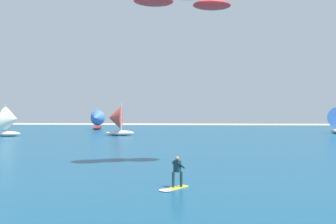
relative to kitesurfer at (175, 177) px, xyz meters
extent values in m
cube|color=navy|center=(-0.75, 37.11, -0.65)|extent=(160.00, 90.00, 0.10)
cube|color=yellow|center=(0.12, 0.15, -0.58)|extent=(1.20, 1.38, 0.05)
cylinder|color=#143338|center=(-0.09, 0.08, -0.15)|extent=(0.14, 0.14, 0.80)
cylinder|color=#143338|center=(0.32, 0.22, -0.15)|extent=(0.14, 0.14, 0.80)
cube|color=#143338|center=(0.12, 0.15, 0.55)|extent=(0.42, 0.39, 0.60)
sphere|color=#9E7051|center=(0.12, 0.15, 0.96)|extent=(0.22, 0.22, 0.22)
cylinder|color=#143338|center=(-0.01, 0.35, 0.60)|extent=(0.38, 0.45, 0.39)
cylinder|color=#143338|center=(0.34, 0.08, 0.60)|extent=(0.38, 0.45, 0.39)
ellipsoid|color=white|center=(-0.46, -0.60, -0.56)|extent=(0.92, 0.90, 0.08)
ellipsoid|color=red|center=(-1.80, 7.00, 11.11)|extent=(3.38, 3.04, 0.45)
ellipsoid|color=red|center=(2.36, 8.30, 11.11)|extent=(3.38, 3.04, 0.45)
ellipsoid|color=maroon|center=(-18.34, 58.33, -0.25)|extent=(1.87, 3.94, 0.71)
cylinder|color=silver|center=(-18.31, 58.51, 2.00)|extent=(0.12, 0.12, 3.78)
cone|color=#3F72CC|center=(-18.44, 57.69, 1.81)|extent=(3.40, 2.13, 3.18)
ellipsoid|color=white|center=(-10.31, 40.19, -0.19)|extent=(4.51, 1.76, 0.83)
cylinder|color=silver|center=(-10.10, 40.20, 2.44)|extent=(0.14, 0.14, 4.43)
cone|color=#D84C3F|center=(-11.07, 40.15, 2.22)|extent=(2.14, 3.82, 3.72)
ellipsoid|color=white|center=(-27.31, 37.58, -0.21)|extent=(4.24, 1.55, 0.79)
cylinder|color=silver|center=(-27.51, 37.59, 2.29)|extent=(0.13, 0.13, 4.21)
cone|color=silver|center=(-26.59, 37.56, 2.08)|extent=(1.93, 3.58, 3.53)
cone|color=#3F72CC|center=(25.91, 48.60, 2.12)|extent=(3.64, 1.97, 3.59)
camera|label=1|loc=(0.82, -20.08, 3.53)|focal=41.39mm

